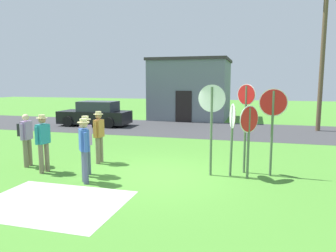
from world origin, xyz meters
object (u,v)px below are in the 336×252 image
(stop_sign_center_cluster, at_px, (212,114))
(person_near_signs, at_px, (86,142))
(person_in_teal, at_px, (99,134))
(stop_sign_tallest, at_px, (232,127))
(person_holding_notes, at_px, (84,147))
(person_on_left, at_px, (43,140))
(stop_sign_leaning_right, at_px, (249,129))
(utility_pole, at_px, (323,50))
(parked_car_on_street, at_px, (96,115))
(stop_sign_low_front, at_px, (246,115))
(person_with_sunhat, at_px, (26,136))
(stop_sign_far_back, at_px, (273,116))

(stop_sign_center_cluster, xyz_separation_m, person_near_signs, (-3.45, -0.99, -0.81))
(stop_sign_center_cluster, height_order, person_in_teal, stop_sign_center_cluster)
(stop_sign_tallest, xyz_separation_m, person_holding_notes, (-3.73, -1.66, -0.43))
(person_on_left, bearing_deg, stop_sign_center_cluster, 12.12)
(stop_sign_leaning_right, bearing_deg, utility_pole, 70.71)
(utility_pole, distance_m, person_near_signs, 14.07)
(parked_car_on_street, bearing_deg, stop_sign_low_front, -41.31)
(person_with_sunhat, bearing_deg, utility_pole, 45.64)
(person_with_sunhat, xyz_separation_m, person_in_teal, (2.04, 1.00, 0.00))
(stop_sign_tallest, height_order, stop_sign_far_back, stop_sign_far_back)
(stop_sign_far_back, relative_size, person_with_sunhat, 1.49)
(stop_sign_center_cluster, height_order, person_with_sunhat, stop_sign_center_cluster)
(parked_car_on_street, height_order, person_on_left, person_on_left)
(person_in_teal, bearing_deg, person_on_left, -126.20)
(person_near_signs, bearing_deg, parked_car_on_street, 116.82)
(stop_sign_tallest, height_order, stop_sign_low_front, stop_sign_low_front)
(parked_car_on_street, distance_m, person_with_sunhat, 9.59)
(stop_sign_far_back, height_order, person_on_left, stop_sign_far_back)
(parked_car_on_street, xyz_separation_m, person_near_signs, (4.88, -9.66, 0.30))
(person_with_sunhat, bearing_deg, stop_sign_tallest, 5.82)
(person_in_teal, distance_m, person_on_left, 1.81)
(parked_car_on_street, distance_m, person_holding_notes, 11.50)
(person_holding_notes, xyz_separation_m, person_on_left, (-1.69, 0.56, 0.00))
(parked_car_on_street, xyz_separation_m, person_holding_notes, (5.18, -10.26, 0.30))
(person_holding_notes, bearing_deg, person_in_teal, 107.22)
(stop_sign_low_front, height_order, stop_sign_center_cluster, stop_sign_low_front)
(person_near_signs, xyz_separation_m, person_on_left, (-1.39, -0.05, 0.00))
(utility_pole, relative_size, person_near_signs, 4.84)
(stop_sign_center_cluster, height_order, person_near_signs, stop_sign_center_cluster)
(stop_sign_center_cluster, height_order, person_holding_notes, stop_sign_center_cluster)
(stop_sign_tallest, distance_m, person_with_sunhat, 6.45)
(person_near_signs, bearing_deg, person_in_teal, 103.02)
(person_with_sunhat, xyz_separation_m, person_holding_notes, (2.66, -1.01, 0.00))
(stop_sign_low_front, bearing_deg, person_near_signs, -160.93)
(parked_car_on_street, xyz_separation_m, stop_sign_center_cluster, (8.34, -8.67, 1.11))
(stop_sign_far_back, height_order, person_holding_notes, stop_sign_far_back)
(stop_sign_low_front, distance_m, person_on_left, 6.03)
(person_near_signs, bearing_deg, stop_sign_tallest, 14.67)
(stop_sign_low_front, bearing_deg, person_in_teal, -178.68)
(stop_sign_low_front, relative_size, stop_sign_far_back, 1.05)
(utility_pole, bearing_deg, person_with_sunhat, -134.36)
(person_near_signs, relative_size, person_on_left, 1.00)
(stop_sign_far_back, bearing_deg, stop_sign_leaning_right, -145.37)
(parked_car_on_street, relative_size, person_on_left, 2.51)
(person_in_teal, bearing_deg, person_with_sunhat, -153.83)
(person_near_signs, height_order, person_in_teal, same)
(stop_sign_tallest, xyz_separation_m, person_with_sunhat, (-6.40, -0.65, -0.44))
(stop_sign_leaning_right, xyz_separation_m, stop_sign_far_back, (0.63, 0.43, 0.33))
(parked_car_on_street, relative_size, stop_sign_center_cluster, 1.66)
(stop_sign_leaning_right, bearing_deg, person_near_signs, -168.16)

